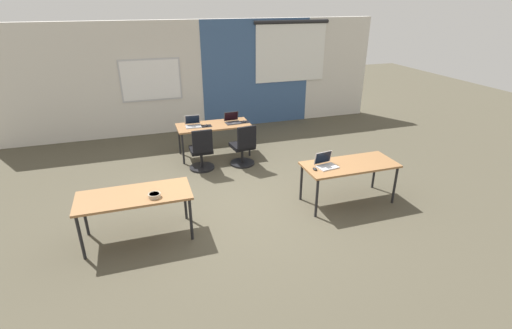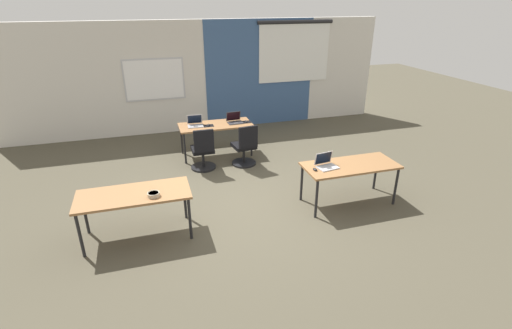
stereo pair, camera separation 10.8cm
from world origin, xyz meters
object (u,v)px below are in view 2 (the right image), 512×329
(desk_near_left, at_px, (134,197))
(mouse_near_right_inner, at_px, (315,169))
(laptop_near_right_inner, at_px, (326,164))
(laptop_far_left, at_px, (195,124))
(snack_bowl, at_px, (154,194))
(chair_far_left, at_px, (203,153))
(mouse_far_right, at_px, (246,121))
(laptop_far_right, at_px, (235,120))
(desk_near_right, at_px, (350,168))
(desk_far_center, at_px, (216,127))
(chair_far_right, at_px, (245,149))
(mouse_far_left, at_px, (209,125))

(desk_near_left, distance_m, mouse_near_right_inner, 2.83)
(laptop_near_right_inner, height_order, laptop_far_left, laptop_near_right_inner)
(desk_near_left, distance_m, snack_bowl, 0.34)
(chair_far_left, bearing_deg, mouse_near_right_inner, 124.91)
(desk_near_left, height_order, snack_bowl, snack_bowl)
(desk_near_left, xyz_separation_m, mouse_far_right, (2.45, 2.76, 0.08))
(laptop_far_right, distance_m, mouse_far_right, 0.27)
(desk_near_right, xyz_separation_m, laptop_far_left, (-2.19, 2.83, 0.11))
(chair_far_left, xyz_separation_m, snack_bowl, (-1.06, -2.26, 0.38))
(laptop_near_right_inner, bearing_deg, desk_near_right, -13.07)
(desk_near_right, height_order, desk_far_center, same)
(chair_far_right, bearing_deg, desk_near_right, 114.67)
(laptop_near_right_inner, relative_size, mouse_far_left, 3.29)
(laptop_far_right, bearing_deg, mouse_far_left, -176.94)
(mouse_near_right_inner, height_order, laptop_far_left, laptop_far_left)
(laptop_far_left, bearing_deg, mouse_far_left, -14.58)
(desk_near_left, xyz_separation_m, laptop_far_left, (1.31, 2.83, 0.11))
(laptop_near_right_inner, distance_m, snack_bowl, 2.79)
(snack_bowl, bearing_deg, mouse_far_right, 53.48)
(chair_far_right, distance_m, mouse_far_left, 1.01)
(laptop_near_right_inner, bearing_deg, laptop_far_right, 98.77)
(desk_near_left, relative_size, mouse_far_right, 14.68)
(mouse_far_left, relative_size, snack_bowl, 0.63)
(desk_near_left, bearing_deg, laptop_far_left, 65.20)
(mouse_near_right_inner, distance_m, mouse_far_right, 2.82)
(snack_bowl, bearing_deg, laptop_near_right_inner, 4.24)
(desk_near_left, relative_size, laptop_near_right_inner, 4.35)
(chair_far_right, distance_m, snack_bowl, 2.97)
(chair_far_left, bearing_deg, mouse_far_left, -110.78)
(desk_near_right, height_order, snack_bowl, snack_bowl)
(desk_near_right, height_order, laptop_far_right, laptop_far_right)
(laptop_far_left, distance_m, mouse_far_left, 0.29)
(desk_near_left, relative_size, desk_near_right, 1.00)
(desk_near_right, bearing_deg, laptop_far_right, 115.03)
(laptop_far_right, xyz_separation_m, chair_far_right, (0.03, -0.77, -0.39))
(desk_near_right, relative_size, mouse_far_left, 14.30)
(mouse_near_right_inner, bearing_deg, desk_near_left, 179.18)
(desk_far_center, height_order, laptop_far_right, laptop_far_right)
(laptop_far_right, bearing_deg, desk_far_center, 177.85)
(desk_near_left, distance_m, laptop_far_right, 3.56)
(laptop_far_left, bearing_deg, desk_near_left, -111.88)
(chair_far_right, height_order, chair_far_left, same)
(mouse_near_right_inner, relative_size, chair_far_left, 0.12)
(chair_far_right, xyz_separation_m, snack_bowl, (-1.94, -2.21, 0.38))
(laptop_near_right_inner, height_order, snack_bowl, laptop_near_right_inner)
(chair_far_right, bearing_deg, mouse_far_left, -55.46)
(mouse_far_left, xyz_separation_m, chair_far_left, (-0.25, -0.66, -0.36))
(desk_far_center, xyz_separation_m, chair_far_left, (-0.41, -0.72, -0.28))
(mouse_near_right_inner, bearing_deg, chair_far_right, 106.37)
(desk_near_right, distance_m, mouse_far_right, 2.95)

